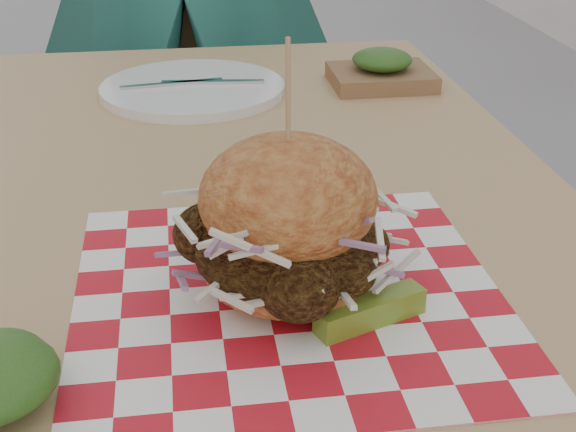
# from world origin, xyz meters

# --- Properties ---
(patio_table) EXTENTS (0.80, 1.20, 0.75)m
(patio_table) POSITION_xyz_m (-0.09, 0.24, 0.67)
(patio_table) COLOR tan
(patio_table) RESTS_ON ground
(patio_chair) EXTENTS (0.51, 0.52, 0.95)m
(patio_chair) POSITION_xyz_m (-0.11, 1.29, 0.55)
(patio_chair) COLOR tan
(patio_chair) RESTS_ON ground
(paper_liner) EXTENTS (0.36, 0.36, 0.00)m
(paper_liner) POSITION_xyz_m (-0.03, 0.01, 0.75)
(paper_liner) COLOR red
(paper_liner) RESTS_ON patio_table
(sandwich) EXTENTS (0.19, 0.19, 0.22)m
(sandwich) POSITION_xyz_m (-0.03, 0.01, 0.81)
(sandwich) COLOR #C17836
(sandwich) RESTS_ON paper_liner
(pickle_spear) EXTENTS (0.10, 0.06, 0.02)m
(pickle_spear) POSITION_xyz_m (0.03, -0.04, 0.76)
(pickle_spear) COLOR olive
(pickle_spear) RESTS_ON paper_liner
(place_setting) EXTENTS (0.27, 0.27, 0.02)m
(place_setting) POSITION_xyz_m (-0.09, 0.58, 0.76)
(place_setting) COLOR white
(place_setting) RESTS_ON patio_table
(kraft_tray) EXTENTS (0.15, 0.12, 0.06)m
(kraft_tray) POSITION_xyz_m (0.20, 0.58, 0.77)
(kraft_tray) COLOR brown
(kraft_tray) RESTS_ON patio_table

